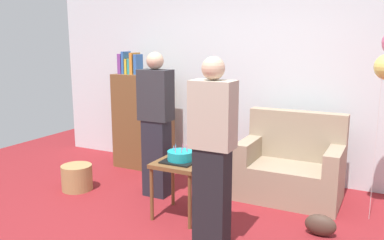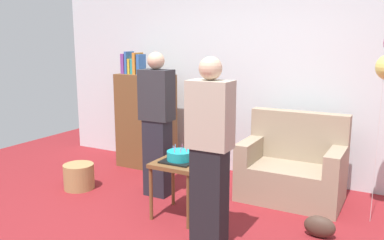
% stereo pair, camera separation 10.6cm
% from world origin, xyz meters
% --- Properties ---
extents(ground_plane, '(8.00, 8.00, 0.00)m').
position_xyz_m(ground_plane, '(0.00, 0.00, 0.00)').
color(ground_plane, maroon).
extents(wall_back, '(6.00, 0.10, 2.70)m').
position_xyz_m(wall_back, '(0.00, 2.05, 1.35)').
color(wall_back, silver).
rests_on(wall_back, ground_plane).
extents(couch, '(1.10, 0.70, 0.96)m').
position_xyz_m(couch, '(0.75, 1.42, 0.34)').
color(couch, gray).
rests_on(couch, ground_plane).
extents(bookshelf, '(0.80, 0.36, 1.60)m').
position_xyz_m(bookshelf, '(-1.36, 1.59, 0.67)').
color(bookshelf, brown).
rests_on(bookshelf, ground_plane).
extents(side_table, '(0.48, 0.48, 0.58)m').
position_xyz_m(side_table, '(-0.12, 0.41, 0.49)').
color(side_table, brown).
rests_on(side_table, ground_plane).
extents(birthday_cake, '(0.32, 0.32, 0.17)m').
position_xyz_m(birthday_cake, '(-0.12, 0.41, 0.63)').
color(birthday_cake, black).
rests_on(birthday_cake, side_table).
extents(person_blowing_candles, '(0.36, 0.22, 1.63)m').
position_xyz_m(person_blowing_candles, '(-0.63, 0.79, 0.83)').
color(person_blowing_candles, '#23232D').
rests_on(person_blowing_candles, ground_plane).
extents(person_holding_cake, '(0.36, 0.22, 1.63)m').
position_xyz_m(person_holding_cake, '(0.41, -0.01, 0.83)').
color(person_holding_cake, black).
rests_on(person_holding_cake, ground_plane).
extents(wicker_basket, '(0.36, 0.36, 0.30)m').
position_xyz_m(wicker_basket, '(-1.57, 0.50, 0.15)').
color(wicker_basket, '#A88451').
rests_on(wicker_basket, ground_plane).
extents(handbag, '(0.28, 0.14, 0.20)m').
position_xyz_m(handbag, '(1.22, 0.62, 0.10)').
color(handbag, '#473328').
rests_on(handbag, ground_plane).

